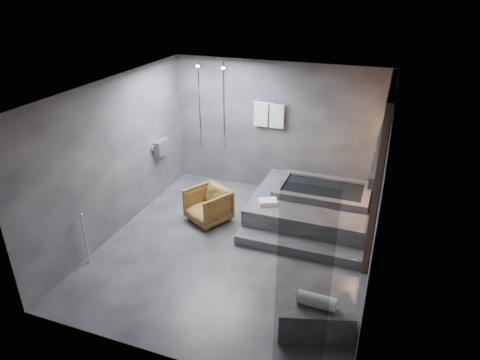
% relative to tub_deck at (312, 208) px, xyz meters
% --- Properties ---
extents(room, '(5.00, 5.04, 2.82)m').
position_rel_tub_deck_xyz_m(room, '(-0.65, -1.21, 1.48)').
color(room, '#2D2D2F').
rests_on(room, ground).
extents(tub_deck, '(2.20, 2.00, 0.50)m').
position_rel_tub_deck_xyz_m(tub_deck, '(0.00, 0.00, 0.00)').
color(tub_deck, '#323234').
rests_on(tub_deck, ground).
extents(tub_step, '(2.20, 0.36, 0.18)m').
position_rel_tub_deck_xyz_m(tub_step, '(0.00, -1.18, -0.16)').
color(tub_step, '#323234').
rests_on(tub_step, ground).
extents(concrete_bench, '(1.09, 0.79, 0.44)m').
position_rel_tub_deck_xyz_m(concrete_bench, '(0.62, -2.87, -0.03)').
color(concrete_bench, '#343436').
rests_on(concrete_bench, ground).
extents(driftwood_chair, '(0.98, 0.99, 0.67)m').
position_rel_tub_deck_xyz_m(driftwood_chair, '(-1.86, -0.74, 0.08)').
color(driftwood_chair, '#4D3313').
rests_on(driftwood_chair, ground).
extents(rolled_towel, '(0.51, 0.20, 0.18)m').
position_rel_tub_deck_xyz_m(rolled_towel, '(0.63, -2.91, 0.28)').
color(rolled_towel, white).
rests_on(rolled_towel, concrete_bench).
extents(deck_towel, '(0.39, 0.35, 0.09)m').
position_rel_tub_deck_xyz_m(deck_towel, '(-0.72, -0.58, 0.29)').
color(deck_towel, white).
rests_on(deck_towel, tub_deck).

